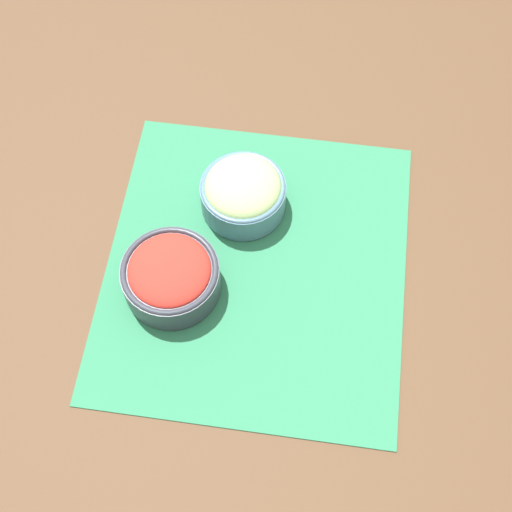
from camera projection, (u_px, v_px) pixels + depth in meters
ground_plane at (256, 267)px, 0.99m from camera, size 3.00×3.00×0.00m
placemat at (256, 267)px, 0.99m from camera, size 0.45×0.41×0.00m
tomato_bowl at (171, 275)px, 0.94m from camera, size 0.13×0.13×0.06m
cucumber_bowl at (243, 192)px, 1.00m from camera, size 0.12×0.12×0.07m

